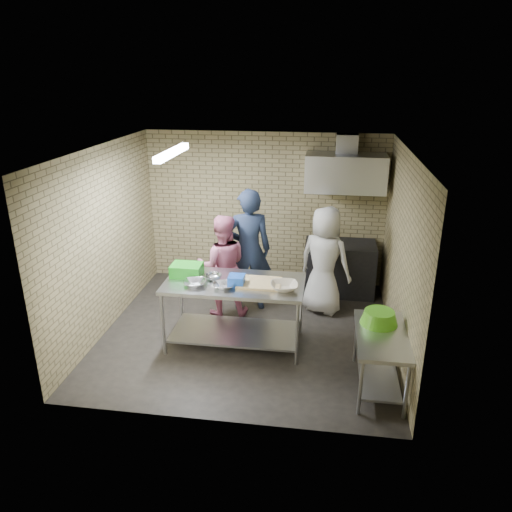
{
  "coord_description": "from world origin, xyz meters",
  "views": [
    {
      "loc": [
        1.06,
        -6.37,
        3.69
      ],
      "look_at": [
        0.1,
        0.2,
        1.15
      ],
      "focal_mm": 34.52,
      "sensor_mm": 36.0,
      "label": 1
    }
  ],
  "objects_px": {
    "green_crate": "(187,270)",
    "green_basin": "(379,317)",
    "bottle_red": "(348,175)",
    "woman_pink": "(222,266)",
    "man_navy": "(248,250)",
    "prep_table": "(235,313)",
    "blue_tub": "(236,280)",
    "bottle_green": "(372,176)",
    "side_counter": "(379,361)",
    "woman_white": "(325,261)",
    "stove": "(339,268)"
  },
  "relations": [
    {
      "from": "green_basin",
      "to": "man_navy",
      "type": "distance_m",
      "value": 2.54
    },
    {
      "from": "blue_tub",
      "to": "side_counter",
      "type": "bearing_deg",
      "value": -19.95
    },
    {
      "from": "bottle_red",
      "to": "man_navy",
      "type": "xyz_separation_m",
      "value": [
        -1.51,
        -1.05,
        -1.03
      ]
    },
    {
      "from": "green_crate",
      "to": "bottle_green",
      "type": "xyz_separation_m",
      "value": [
        2.63,
        2.09,
        0.98
      ]
    },
    {
      "from": "green_crate",
      "to": "green_basin",
      "type": "distance_m",
      "value": 2.69
    },
    {
      "from": "green_crate",
      "to": "blue_tub",
      "type": "bearing_deg",
      "value": -16.35
    },
    {
      "from": "woman_white",
      "to": "side_counter",
      "type": "bearing_deg",
      "value": 134.25
    },
    {
      "from": "green_crate",
      "to": "blue_tub",
      "type": "height_order",
      "value": "green_crate"
    },
    {
      "from": "woman_pink",
      "to": "woman_white",
      "type": "xyz_separation_m",
      "value": [
        1.57,
        0.33,
        0.05
      ]
    },
    {
      "from": "bottle_red",
      "to": "man_navy",
      "type": "height_order",
      "value": "bottle_red"
    },
    {
      "from": "prep_table",
      "to": "green_basin",
      "type": "height_order",
      "value": "prep_table"
    },
    {
      "from": "blue_tub",
      "to": "woman_white",
      "type": "relative_size",
      "value": 0.12
    },
    {
      "from": "green_crate",
      "to": "woman_white",
      "type": "relative_size",
      "value": 0.24
    },
    {
      "from": "prep_table",
      "to": "woman_white",
      "type": "bearing_deg",
      "value": 44.86
    },
    {
      "from": "blue_tub",
      "to": "man_navy",
      "type": "relative_size",
      "value": 0.11
    },
    {
      "from": "green_basin",
      "to": "woman_white",
      "type": "xyz_separation_m",
      "value": [
        -0.69,
        1.74,
        0.03
      ]
    },
    {
      "from": "side_counter",
      "to": "bottle_red",
      "type": "bearing_deg",
      "value": 97.62
    },
    {
      "from": "bottle_green",
      "to": "woman_white",
      "type": "xyz_separation_m",
      "value": [
        -0.71,
        -1.0,
        -1.15
      ]
    },
    {
      "from": "bottle_green",
      "to": "prep_table",
      "type": "bearing_deg",
      "value": -131.07
    },
    {
      "from": "bottle_red",
      "to": "stove",
      "type": "bearing_deg",
      "value": -101.77
    },
    {
      "from": "prep_table",
      "to": "green_basin",
      "type": "bearing_deg",
      "value": -15.56
    },
    {
      "from": "prep_table",
      "to": "green_basin",
      "type": "distance_m",
      "value": 2.01
    },
    {
      "from": "side_counter",
      "to": "man_navy",
      "type": "xyz_separation_m",
      "value": [
        -1.91,
        1.94,
        0.62
      ]
    },
    {
      "from": "prep_table",
      "to": "green_crate",
      "type": "xyz_separation_m",
      "value": [
        -0.7,
        0.12,
        0.56
      ]
    },
    {
      "from": "blue_tub",
      "to": "prep_table",
      "type": "bearing_deg",
      "value": 116.57
    },
    {
      "from": "prep_table",
      "to": "woman_white",
      "type": "distance_m",
      "value": 1.76
    },
    {
      "from": "bottle_red",
      "to": "green_crate",
      "type": "bearing_deg",
      "value": -136.8
    },
    {
      "from": "stove",
      "to": "bottle_red",
      "type": "height_order",
      "value": "bottle_red"
    },
    {
      "from": "prep_table",
      "to": "woman_pink",
      "type": "relative_size",
      "value": 1.17
    },
    {
      "from": "bottle_green",
      "to": "man_navy",
      "type": "xyz_separation_m",
      "value": [
        -1.91,
        -1.05,
        -1.02
      ]
    },
    {
      "from": "green_crate",
      "to": "man_navy",
      "type": "distance_m",
      "value": 1.26
    },
    {
      "from": "prep_table",
      "to": "man_navy",
      "type": "distance_m",
      "value": 1.27
    },
    {
      "from": "blue_tub",
      "to": "woman_white",
      "type": "bearing_deg",
      "value": 48.33
    },
    {
      "from": "prep_table",
      "to": "blue_tub",
      "type": "relative_size",
      "value": 9.0
    },
    {
      "from": "side_counter",
      "to": "woman_pink",
      "type": "relative_size",
      "value": 0.73
    },
    {
      "from": "blue_tub",
      "to": "bottle_red",
      "type": "relative_size",
      "value": 1.18
    },
    {
      "from": "side_counter",
      "to": "green_crate",
      "type": "relative_size",
      "value": 2.83
    },
    {
      "from": "side_counter",
      "to": "bottle_green",
      "type": "xyz_separation_m",
      "value": [
        0.0,
        2.99,
        1.64
      ]
    },
    {
      "from": "stove",
      "to": "man_navy",
      "type": "bearing_deg",
      "value": -151.03
    },
    {
      "from": "man_navy",
      "to": "prep_table",
      "type": "bearing_deg",
      "value": 75.09
    },
    {
      "from": "side_counter",
      "to": "green_basin",
      "type": "distance_m",
      "value": 0.52
    },
    {
      "from": "woman_white",
      "to": "green_basin",
      "type": "bearing_deg",
      "value": 136.26
    },
    {
      "from": "bottle_red",
      "to": "woman_pink",
      "type": "height_order",
      "value": "bottle_red"
    },
    {
      "from": "stove",
      "to": "bottle_green",
      "type": "height_order",
      "value": "bottle_green"
    },
    {
      "from": "bottle_red",
      "to": "woman_white",
      "type": "relative_size",
      "value": 0.1
    },
    {
      "from": "bottle_green",
      "to": "woman_white",
      "type": "relative_size",
      "value": 0.09
    },
    {
      "from": "side_counter",
      "to": "bottle_red",
      "type": "distance_m",
      "value": 3.44
    },
    {
      "from": "bottle_green",
      "to": "bottle_red",
      "type": "bearing_deg",
      "value": 180.0
    },
    {
      "from": "green_crate",
      "to": "green_basin",
      "type": "relative_size",
      "value": 0.92
    },
    {
      "from": "woman_pink",
      "to": "woman_white",
      "type": "height_order",
      "value": "woman_white"
    }
  ]
}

